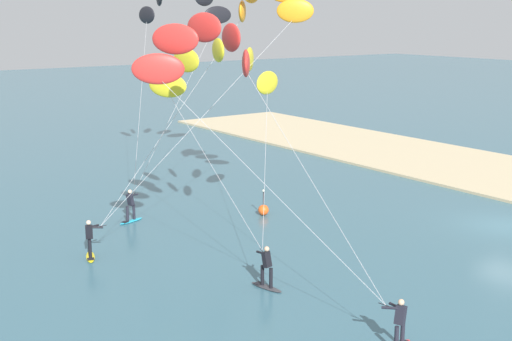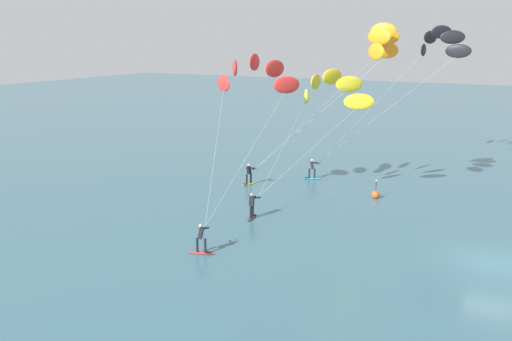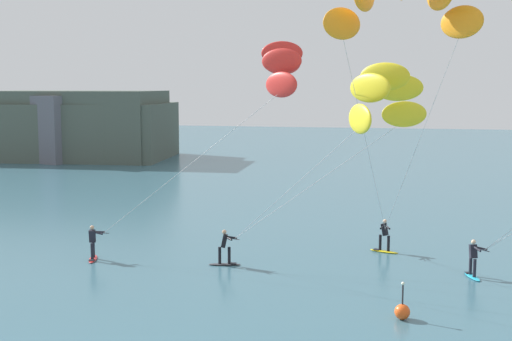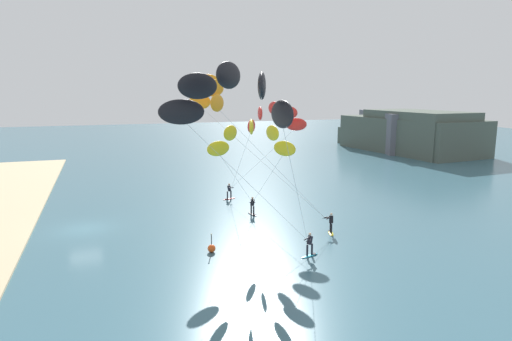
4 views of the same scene
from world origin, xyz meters
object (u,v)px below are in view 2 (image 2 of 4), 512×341
Objects in this scene: kitesurfer_mid_water at (253,79)px; kitesurfer_far_out at (436,46)px; kitesurfer_nearshore at (329,92)px; kitesurfer_downwind at (376,48)px; marker_buoy at (376,194)px.

kitesurfer_mid_water is 0.85× the size of kitesurfer_far_out.
kitesurfer_nearshore is 6.06m from kitesurfer_mid_water.
kitesurfer_mid_water is at bearing 153.64° from kitesurfer_far_out.
kitesurfer_far_out is (16.99, -8.42, 1.93)m from kitesurfer_mid_water.
kitesurfer_downwind is 10.34m from marker_buoy.
kitesurfer_downwind is at bearing 128.31° from marker_buoy.
kitesurfer_far_out is 11.50m from kitesurfer_downwind.
kitesurfer_far_out is 15.18m from marker_buoy.
kitesurfer_far_out is 8.94× the size of marker_buoy.
kitesurfer_far_out is (12.16, -4.92, 3.03)m from kitesurfer_nearshore.
marker_buoy is at bearing -51.69° from kitesurfer_downwind.
kitesurfer_mid_water is at bearing 131.23° from kitesurfer_downwind.
kitesurfer_far_out is 1.01× the size of kitesurfer_downwind.
kitesurfer_far_out is at bearing -8.03° from marker_buoy.
marker_buoy is at bearing 171.97° from kitesurfer_far_out.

